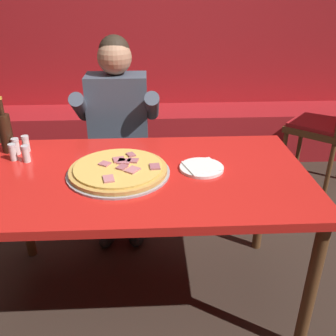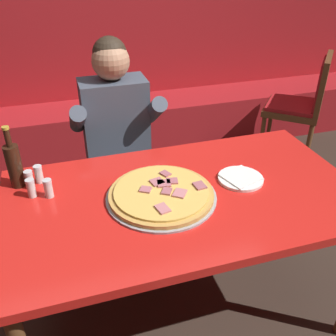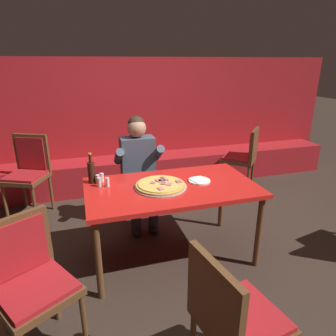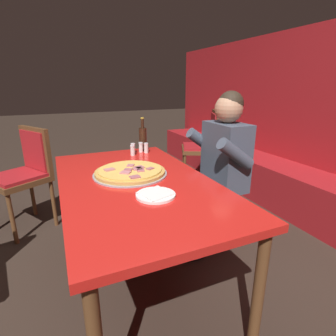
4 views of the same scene
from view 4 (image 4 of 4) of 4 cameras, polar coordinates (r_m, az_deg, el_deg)
The scene contains 13 objects.
ground_plane at distance 2.02m, azimuth -6.29°, elevation -23.05°, with size 24.00×24.00×0.00m, color #33261E.
booth_bench at distance 2.93m, azimuth 31.06°, elevation -6.76°, with size 6.46×0.48×0.46m, color #A3191E.
main_dining_table at distance 1.66m, azimuth -7.08°, elevation -4.91°, with size 1.56×0.88×0.76m.
pizza at distance 1.72m, azimuth -8.26°, elevation -0.86°, with size 0.48×0.48×0.05m.
plate_white_paper at distance 1.38m, azimuth -2.70°, elevation -5.84°, with size 0.21×0.21×0.02m.
beer_bottle at distance 2.33m, azimuth -5.50°, elevation 6.48°, with size 0.07×0.07×0.29m.
shaker_parmesan at distance 2.28m, azimuth -5.93°, elevation 4.41°, with size 0.04×0.04×0.09m.
shaker_black_pepper at distance 2.26m, azimuth -4.78°, elevation 4.28°, with size 0.04×0.04×0.09m.
shaker_oregano at distance 2.25m, azimuth -7.63°, elevation 4.18°, with size 0.04×0.04×0.09m.
shaker_red_pepper_flakes at distance 2.18m, azimuth -7.71°, elevation 3.73°, with size 0.04×0.04×0.09m.
diner_seated_blue_shirt at distance 2.08m, azimuth 10.37°, elevation 0.32°, with size 0.53×0.53×1.27m.
dining_chair_side_aisle at distance 2.75m, azimuth -28.62°, elevation -0.34°, with size 0.60×0.60×0.94m.
dining_chair_far_right at distance 3.48m, azimuth 8.10°, elevation 5.52°, with size 0.59×0.59×1.00m.
Camera 4 is at (1.47, -0.42, 1.32)m, focal length 28.00 mm.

